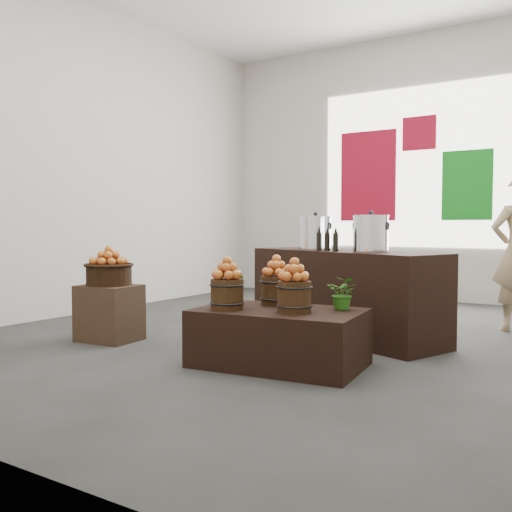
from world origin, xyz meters
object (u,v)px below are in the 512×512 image
Objects in this scene: display_table at (279,338)px; stock_pot_left at (315,234)px; crate at (109,313)px; counter at (344,294)px; wicker_basket at (109,275)px; stock_pot_center at (371,235)px.

display_table is 3.97× the size of stock_pot_left.
display_table is at bearing 0.58° from crate.
wicker_basket is at bearing -121.96° from counter.
stock_pot_left reaches higher than display_table.
stock_pot_center is (2.17, 1.27, 0.76)m from crate.
crate is 1.65× the size of stock_pot_center.
stock_pot_center is (0.32, -0.12, 0.60)m from counter.
stock_pot_left reaches higher than wicker_basket.
stock_pot_center is at bearing -0.00° from counter.
stock_pot_left is (1.45, 1.55, 0.39)m from wicker_basket.
wicker_basket is 2.54m from stock_pot_center.
wicker_basket is 1.94m from display_table.
display_table is at bearing -102.41° from stock_pot_center.
crate is 0.41× the size of display_table.
stock_pot_left is (1.45, 1.55, 0.76)m from crate.
stock_pot_left is 1.00× the size of stock_pot_center.
stock_pot_left is 0.77m from stock_pot_center.
wicker_basket is 0.33× the size of display_table.
stock_pot_center is (2.17, 1.27, 0.39)m from wicker_basket.
counter reaches higher than crate.
stock_pot_center reaches higher than crate.
stock_pot_left is (-0.45, 1.53, 0.81)m from display_table.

